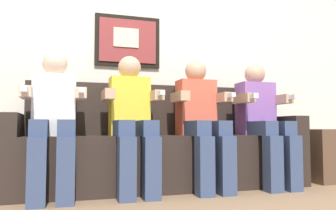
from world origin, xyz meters
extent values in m
plane|color=#8C6B4C|center=(0.00, 0.00, 0.00)|extent=(6.39, 6.39, 0.00)
cube|color=silver|center=(0.00, 0.77, 1.30)|extent=(4.92, 0.05, 2.60)
cube|color=black|center=(-0.23, 0.72, 1.35)|extent=(0.63, 0.03, 0.50)
cube|color=maroon|center=(-0.23, 0.71, 1.35)|extent=(0.55, 0.02, 0.42)
cube|color=beige|center=(-0.25, 0.70, 1.38)|extent=(0.24, 0.02, 0.18)
cube|color=#2D231E|center=(0.00, 0.29, 0.23)|extent=(2.24, 0.58, 0.45)
cube|color=#2D231E|center=(0.00, 0.51, 0.68)|extent=(2.24, 0.14, 0.45)
cube|color=#2D231E|center=(-1.19, 0.29, 0.31)|extent=(0.14, 0.58, 0.62)
cube|color=#2D231E|center=(1.19, 0.29, 0.31)|extent=(0.14, 0.58, 0.62)
cube|color=white|center=(-0.89, 0.28, 0.69)|extent=(0.32, 0.20, 0.48)
sphere|color=beige|center=(-0.89, 0.28, 1.02)|extent=(0.19, 0.19, 0.19)
cube|color=#38476B|center=(-0.98, 0.08, 0.51)|extent=(0.12, 0.40, 0.12)
cube|color=#38476B|center=(-0.80, 0.08, 0.51)|extent=(0.12, 0.40, 0.12)
cube|color=#38476B|center=(-0.98, -0.12, 0.23)|extent=(0.12, 0.12, 0.45)
cube|color=#38476B|center=(-0.80, -0.12, 0.23)|extent=(0.12, 0.12, 0.45)
cube|color=beige|center=(-1.08, 0.16, 0.77)|extent=(0.08, 0.28, 0.08)
cube|color=beige|center=(-0.70, 0.16, 0.77)|extent=(0.08, 0.28, 0.08)
cube|color=white|center=(-0.70, 0.00, 0.78)|extent=(0.04, 0.13, 0.04)
cube|color=white|center=(-1.08, 0.00, 0.78)|extent=(0.04, 0.10, 0.04)
cube|color=yellow|center=(-0.30, 0.28, 0.69)|extent=(0.32, 0.20, 0.48)
sphere|color=tan|center=(-0.30, 0.28, 1.02)|extent=(0.19, 0.19, 0.19)
cube|color=#38476B|center=(-0.39, 0.08, 0.51)|extent=(0.12, 0.40, 0.12)
cube|color=#38476B|center=(-0.21, 0.08, 0.51)|extent=(0.12, 0.40, 0.12)
cube|color=#38476B|center=(-0.39, -0.12, 0.23)|extent=(0.12, 0.12, 0.45)
cube|color=#38476B|center=(-0.21, -0.12, 0.23)|extent=(0.12, 0.12, 0.45)
cube|color=tan|center=(-0.49, 0.16, 0.77)|extent=(0.08, 0.28, 0.08)
cube|color=tan|center=(-0.11, 0.16, 0.77)|extent=(0.08, 0.28, 0.08)
cube|color=white|center=(-0.11, 0.00, 0.78)|extent=(0.04, 0.13, 0.04)
cube|color=#D8593F|center=(0.30, 0.28, 0.69)|extent=(0.32, 0.20, 0.48)
sphere|color=tan|center=(0.30, 0.28, 1.02)|extent=(0.19, 0.19, 0.19)
cube|color=#38476B|center=(0.21, 0.08, 0.51)|extent=(0.12, 0.40, 0.12)
cube|color=#38476B|center=(0.39, 0.08, 0.51)|extent=(0.12, 0.40, 0.12)
cube|color=#38476B|center=(0.21, -0.12, 0.23)|extent=(0.12, 0.12, 0.45)
cube|color=#38476B|center=(0.39, -0.12, 0.23)|extent=(0.12, 0.12, 0.45)
cube|color=tan|center=(0.11, 0.16, 0.77)|extent=(0.08, 0.28, 0.08)
cube|color=tan|center=(0.49, 0.16, 0.77)|extent=(0.08, 0.28, 0.08)
cube|color=white|center=(0.49, 0.00, 0.78)|extent=(0.04, 0.13, 0.04)
cube|color=#8C59A5|center=(0.89, 0.28, 0.69)|extent=(0.32, 0.20, 0.48)
sphere|color=tan|center=(0.89, 0.28, 1.02)|extent=(0.19, 0.19, 0.19)
cube|color=#38476B|center=(0.80, 0.08, 0.51)|extent=(0.12, 0.40, 0.12)
cube|color=#38476B|center=(0.98, 0.08, 0.51)|extent=(0.12, 0.40, 0.12)
cube|color=#38476B|center=(0.80, -0.12, 0.23)|extent=(0.12, 0.12, 0.45)
cube|color=#38476B|center=(0.98, -0.12, 0.23)|extent=(0.12, 0.12, 0.45)
cube|color=tan|center=(0.70, 0.16, 0.77)|extent=(0.08, 0.28, 0.08)
cube|color=tan|center=(1.08, 0.16, 0.77)|extent=(0.08, 0.28, 0.08)
cube|color=white|center=(1.08, 0.00, 0.78)|extent=(0.04, 0.13, 0.04)
cube|color=white|center=(0.70, 0.00, 0.78)|extent=(0.04, 0.10, 0.04)
cube|color=brown|center=(1.61, 0.22, 0.25)|extent=(0.40, 0.40, 0.50)
camera|label=1|loc=(-0.83, -2.56, 0.51)|focal=37.10mm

